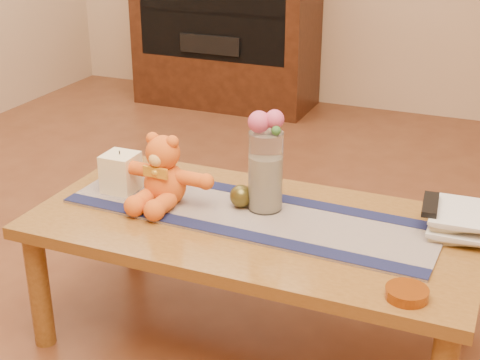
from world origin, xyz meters
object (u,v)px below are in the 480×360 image
at_px(pillar_candle, 121,172).
at_px(tv_remote, 430,204).
at_px(book_bottom, 428,225).
at_px(bronze_ball, 241,196).
at_px(glass_vase, 266,171).
at_px(amber_dish, 407,293).
at_px(teddy_bear, 164,170).

bearing_deg(pillar_candle, tv_remote, 6.91).
distance_m(book_bottom, tv_remote, 0.08).
height_order(pillar_candle, bronze_ball, pillar_candle).
relative_size(bronze_ball, tv_remote, 0.47).
relative_size(glass_vase, bronze_ball, 3.48).
bearing_deg(glass_vase, bronze_ball, -166.56).
distance_m(pillar_candle, amber_dish, 1.07).
bearing_deg(teddy_bear, glass_vase, 15.51).
height_order(teddy_bear, glass_vase, glass_vase).
relative_size(teddy_bear, glass_vase, 1.27).
xyz_separation_m(teddy_bear, glass_vase, (0.32, 0.08, 0.02)).
bearing_deg(book_bottom, pillar_candle, 179.04).
height_order(bronze_ball, amber_dish, bronze_ball).
bearing_deg(teddy_bear, tv_remote, 12.30).
bearing_deg(book_bottom, glass_vase, -179.52).
distance_m(pillar_candle, book_bottom, 1.02).
bearing_deg(teddy_bear, pillar_candle, 175.59).
height_order(tv_remote, amber_dish, tv_remote).
height_order(glass_vase, amber_dish, glass_vase).
height_order(pillar_candle, amber_dish, pillar_candle).
height_order(book_bottom, tv_remote, tv_remote).
bearing_deg(amber_dish, teddy_bear, 162.54).
bearing_deg(amber_dish, bronze_ball, 151.61).
bearing_deg(pillar_candle, teddy_bear, -6.84).
distance_m(teddy_bear, bronze_ball, 0.26).
height_order(pillar_candle, book_bottom, pillar_candle).
relative_size(book_bottom, tv_remote, 1.39).
bearing_deg(pillar_candle, bronze_ball, 4.66).
bearing_deg(bronze_ball, pillar_candle, -175.34).
bearing_deg(pillar_candle, amber_dish, -15.64).
bearing_deg(amber_dish, book_bottom, 91.68).
height_order(teddy_bear, tv_remote, teddy_bear).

